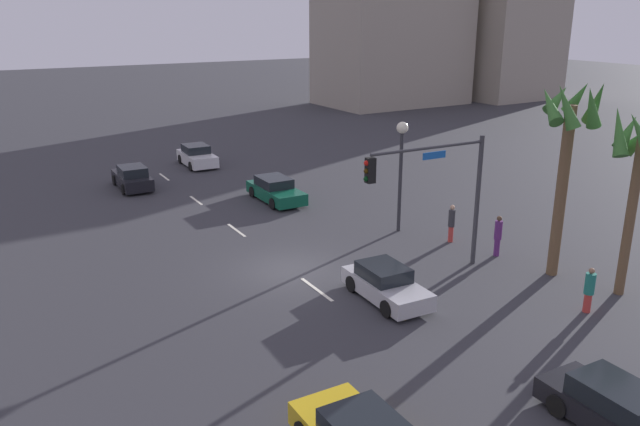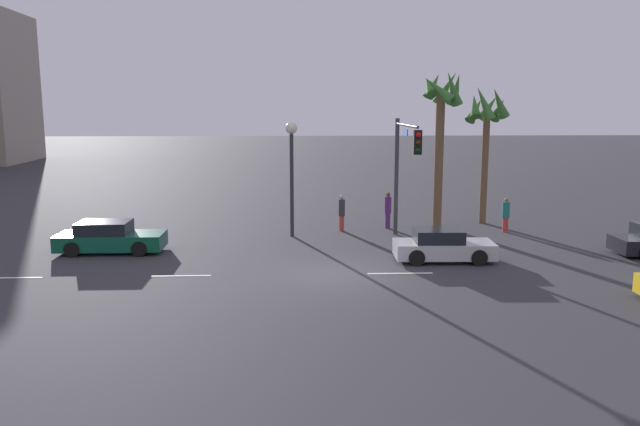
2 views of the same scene
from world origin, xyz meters
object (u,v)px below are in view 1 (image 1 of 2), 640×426
object	(u,v)px
streetlamp	(401,154)
palm_tree_1	(570,133)
car_4	(197,156)
pedestrian_1	(589,289)
pedestrian_2	(451,222)
building_2	(504,31)
pedestrian_0	(498,235)
car_2	(622,413)
car_5	(132,178)
car_3	(386,284)
traffic_signal	(440,183)
building_1	(393,9)
car_0	(276,190)
palm_tree_0	(639,155)

from	to	relation	value
streetlamp	palm_tree_1	bearing A→B (deg)	16.58
car_4	pedestrian_1	bearing A→B (deg)	8.95
pedestrian_2	building_2	world-z (taller)	building_2
pedestrian_0	pedestrian_2	xyz separation A→B (m)	(-2.40, -0.58, -0.02)
car_2	car_5	world-z (taller)	car_5
streetlamp	car_4	bearing A→B (deg)	-167.82
palm_tree_1	pedestrian_0	bearing A→B (deg)	-169.97
car_3	traffic_signal	distance (m)	4.75
car_2	building_2	bearing A→B (deg)	137.59
building_1	streetlamp	bearing A→B (deg)	-36.60
streetlamp	pedestrian_1	distance (m)	10.98
car_4	pedestrian_0	xyz separation A→B (m)	(23.17, 5.73, 0.32)
building_2	pedestrian_2	bearing A→B (deg)	-49.31
traffic_signal	streetlamp	xyz separation A→B (m)	(-4.97, 1.81, 0.00)
car_0	car_2	bearing A→B (deg)	-3.89
building_2	traffic_signal	bearing A→B (deg)	-49.52
car_5	pedestrian_0	world-z (taller)	pedestrian_0
car_0	pedestrian_1	distance (m)	18.66
car_3	palm_tree_1	xyz separation A→B (m)	(1.55, 7.35, 5.31)
car_0	traffic_signal	world-z (taller)	traffic_signal
pedestrian_1	palm_tree_0	bearing A→B (deg)	100.83
pedestrian_2	palm_tree_0	world-z (taller)	palm_tree_0
building_2	car_2	bearing A→B (deg)	-44.50
car_0	palm_tree_1	xyz separation A→B (m)	(15.36, 5.23, 5.29)
car_0	building_1	distance (m)	42.83
car_2	pedestrian_2	world-z (taller)	pedestrian_2
pedestrian_2	palm_tree_0	distance (m)	9.02
car_5	traffic_signal	world-z (taller)	traffic_signal
car_2	palm_tree_1	xyz separation A→B (m)	(-8.02, 6.82, 5.30)
car_0	car_3	distance (m)	13.97
streetlamp	pedestrian_0	bearing A→B (deg)	20.07
pedestrian_1	building_2	distance (m)	61.63
car_3	car_5	world-z (taller)	car_5
car_2	pedestrian_2	distance (m)	14.35
pedestrian_1	palm_tree_0	world-z (taller)	palm_tree_0
car_3	traffic_signal	size ratio (longest dim) A/B	0.69
car_3	palm_tree_0	distance (m)	10.23
car_5	building_2	bearing A→B (deg)	111.81
car_3	building_1	bearing A→B (deg)	143.94
traffic_signal	car_2	bearing A→B (deg)	-14.43
car_0	building_1	world-z (taller)	building_1
building_1	car_2	bearing A→B (deg)	-31.61
car_3	car_5	xyz separation A→B (m)	(-20.54, -4.32, 0.05)
traffic_signal	building_1	xyz separation A→B (m)	(-42.22, 28.25, 6.79)
car_0	building_2	size ratio (longest dim) A/B	0.27
car_5	building_1	bearing A→B (deg)	122.40
traffic_signal	pedestrian_1	bearing A→B (deg)	23.35
car_4	building_2	xyz separation A→B (m)	(-16.60, 45.54, 7.44)
car_0	pedestrian_2	size ratio (longest dim) A/B	2.44
building_1	building_2	xyz separation A→B (m)	(2.35, 15.15, -2.54)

